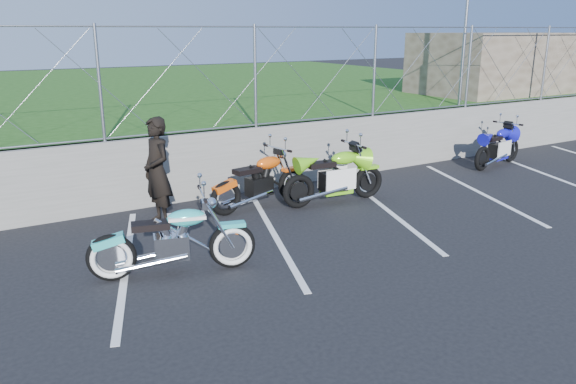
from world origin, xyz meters
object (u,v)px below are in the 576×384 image
sportbike_green (336,178)px  naked_orange (261,183)px  cruiser_turquoise (175,243)px  person_standing (157,172)px  sportbike_blue (498,148)px

sportbike_green → naked_orange: bearing=164.5°
sportbike_green → cruiser_turquoise: bearing=-152.6°
naked_orange → person_standing: (-1.94, 0.04, 0.45)m
sportbike_blue → person_standing: bearing=168.4°
sportbike_blue → person_standing: 8.43m
sportbike_green → person_standing: 3.35m
sportbike_blue → person_standing: size_ratio=1.07×
cruiser_turquoise → sportbike_blue: (8.88, 2.04, -0.01)m
sportbike_green → sportbike_blue: size_ratio=1.11×
sportbike_green → person_standing: bearing=175.4°
sportbike_green → person_standing: (-3.28, 0.53, 0.43)m
cruiser_turquoise → naked_orange: cruiser_turquoise is taller
cruiser_turquoise → sportbike_blue: 9.11m
naked_orange → sportbike_green: (1.34, -0.49, 0.02)m
person_standing → cruiser_turquoise: bearing=-19.8°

